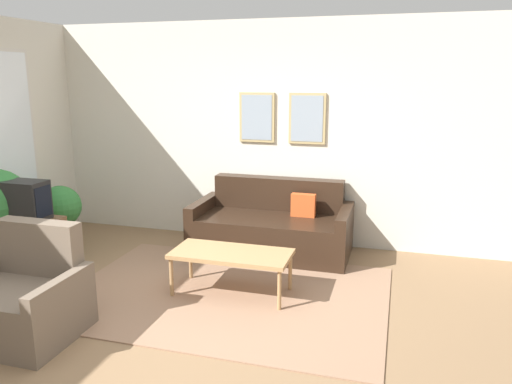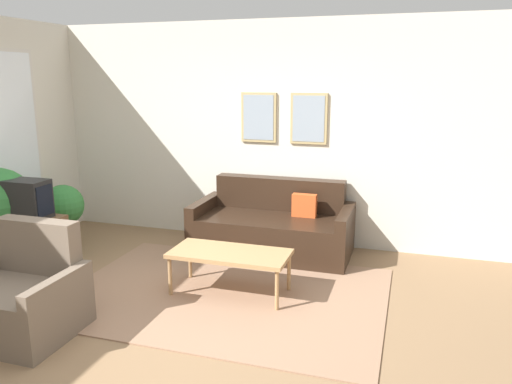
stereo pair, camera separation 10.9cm
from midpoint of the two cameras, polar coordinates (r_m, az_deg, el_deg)
name	(u,v)px [view 2 (the right image)]	position (r m, az deg, el deg)	size (l,w,h in m)	color
ground_plane	(147,335)	(4.27, -11.59, -15.69)	(16.00, 16.00, 0.00)	#846647
area_rug	(225,294)	(4.88, -2.88, -11.53)	(3.00, 2.16, 0.01)	#937056
wall_back	(250,133)	(6.24, -0.19, 6.77)	(8.00, 0.09, 2.70)	beige
couch	(273,228)	(5.89, 2.52, -4.13)	(1.82, 0.90, 0.84)	black
coffee_table	(230,255)	(4.75, -2.33, -7.24)	(1.12, 0.53, 0.42)	#A87F51
tv_stand	(28,244)	(5.82, -24.10, -5.50)	(0.72, 0.45, 0.60)	brown
tv	(23,199)	(5.69, -24.55, -0.71)	(0.55, 0.28, 0.40)	black
armchair	(21,298)	(4.51, -24.66, -11.00)	(0.91, 0.76, 0.88)	#6B5B4C
potted_plant_by_window	(63,209)	(6.51, -20.70, -1.82)	(0.50, 0.50, 0.76)	slate
potted_plant_small	(34,224)	(6.26, -23.60, -3.40)	(0.37, 0.37, 0.62)	#383D42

